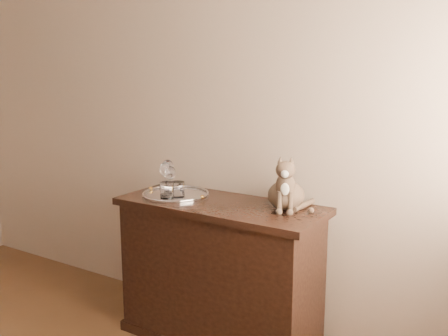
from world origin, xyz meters
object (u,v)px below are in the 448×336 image
at_px(wine_glass_a, 168,175).
at_px(tumbler_b, 167,190).
at_px(sideboard, 220,273).
at_px(tumbler_a, 178,189).
at_px(cat, 286,181).
at_px(tray, 176,195).
at_px(wine_glass_c, 165,177).
at_px(wine_glass_d, 170,180).

distance_m(wine_glass_a, tumbler_b, 0.21).
relative_size(sideboard, tumbler_b, 12.73).
relative_size(sideboard, tumbler_a, 13.12).
bearing_deg(cat, tumbler_b, 174.14).
height_order(tray, tumbler_b, tumbler_b).
distance_m(tray, wine_glass_c, 0.13).
height_order(wine_glass_c, wine_glass_d, wine_glass_c).
bearing_deg(tumbler_b, tray, 97.76).
bearing_deg(wine_glass_a, wine_glass_c, -63.82).
relative_size(tray, tumbler_a, 4.37).
height_order(tray, wine_glass_a, wine_glass_a).
height_order(wine_glass_a, tumbler_a, wine_glass_a).
bearing_deg(sideboard, wine_glass_a, 171.09).
distance_m(sideboard, tumbler_b, 0.58).
xyz_separation_m(wine_glass_a, tumbler_a, (0.16, -0.12, -0.05)).
bearing_deg(wine_glass_d, sideboard, 3.32).
bearing_deg(tumbler_a, tumbler_b, -126.38).
bearing_deg(sideboard, cat, 13.83).
distance_m(wine_glass_c, wine_glass_d, 0.06).
distance_m(sideboard, wine_glass_a, 0.68).
xyz_separation_m(tray, wine_glass_d, (-0.03, -0.02, 0.09)).
distance_m(wine_glass_a, wine_glass_d, 0.12).
xyz_separation_m(wine_glass_a, tumbler_b, (0.13, -0.17, -0.05)).
bearing_deg(tumbler_b, cat, 15.80).
relative_size(tumbler_a, cat, 0.30).
xyz_separation_m(sideboard, wine_glass_d, (-0.34, -0.02, 0.52)).
bearing_deg(tray, wine_glass_d, -146.93).
xyz_separation_m(wine_glass_c, cat, (0.77, 0.09, 0.05)).
bearing_deg(cat, sideboard, 172.17).
relative_size(tumbler_a, tumbler_b, 0.97).
bearing_deg(sideboard, wine_glass_d, -176.68).
xyz_separation_m(wine_glass_a, wine_glass_d, (0.09, -0.09, -0.01)).
height_order(sideboard, tumbler_a, tumbler_a).
height_order(wine_glass_c, cat, cat).
bearing_deg(wine_glass_a, tumbler_a, -35.45).
relative_size(wine_glass_a, cat, 0.62).
height_order(wine_glass_d, tumbler_b, wine_glass_d).
relative_size(tumbler_b, cat, 0.31).
bearing_deg(tumbler_a, wine_glass_d, 159.22).
relative_size(wine_glass_c, tumbler_a, 2.06).
xyz_separation_m(sideboard, wine_glass_c, (-0.40, 0.00, 0.53)).
relative_size(sideboard, wine_glass_d, 6.90).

